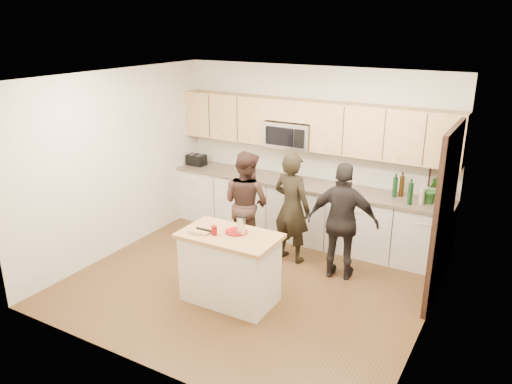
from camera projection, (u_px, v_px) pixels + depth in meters
The scene contains 21 objects.
floor at pixel (249, 283), 6.70m from camera, with size 4.50×4.50×0.00m, color brown.
room_shell at pixel (248, 158), 6.14m from camera, with size 4.52×4.02×2.71m.
back_cabinetry at pixel (303, 211), 7.94m from camera, with size 4.50×0.66×0.94m.
upper_cabinetry at pixel (312, 124), 7.59m from camera, with size 4.50×0.33×0.75m.
microwave at pixel (290, 135), 7.79m from camera, with size 0.76×0.41×0.40m.
doorway at pixel (445, 211), 6.02m from camera, with size 0.06×1.25×2.20m.
framed_picture at pixel (440, 175), 7.00m from camera, with size 0.30×0.03×0.38m.
dish_towel at pixel (246, 185), 8.12m from camera, with size 0.34×0.60×0.48m.
island at pixel (230, 267), 6.15m from camera, with size 1.21×0.71×0.90m.
red_plate at pixel (236, 232), 6.06m from camera, with size 0.27×0.27×0.02m, color maroon.
box_grater at pixel (241, 225), 5.95m from camera, with size 0.10×0.07×0.23m.
drink_glass at pixel (214, 230), 5.97m from camera, with size 0.07×0.07×0.11m, color maroon.
cutting_board at pixel (201, 231), 6.06m from camera, with size 0.25×0.16×0.02m, color #B4834B.
tongs at pixel (205, 230), 6.07m from camera, with size 0.24×0.03×0.02m, color black.
knife at pixel (193, 233), 5.99m from camera, with size 0.18×0.02×0.01m, color silver.
toaster at pixel (196, 160), 8.70m from camera, with size 0.32×0.21×0.19m.
bottle_cluster at pixel (421, 190), 6.89m from camera, with size 0.72×0.36×0.38m.
orchid at pixel (432, 189), 6.84m from camera, with size 0.23×0.18×0.41m, color #32702D.
woman_left at pixel (292, 207), 7.12m from camera, with size 0.59×0.39×1.62m, color black.
woman_center at pixel (246, 203), 7.36m from camera, with size 0.76×0.60×1.57m, color #34201A.
woman_right at pixel (343, 222), 6.61m from camera, with size 0.95×0.39×1.62m, color black.
Camera 1 is at (3.03, -5.11, 3.34)m, focal length 35.00 mm.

